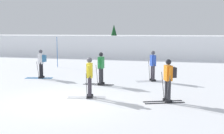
{
  "coord_description": "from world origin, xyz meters",
  "views": [
    {
      "loc": [
        4.48,
        -9.88,
        2.79
      ],
      "look_at": [
        0.92,
        3.95,
        0.9
      ],
      "focal_mm": 43.56,
      "sensor_mm": 36.0,
      "label": 1
    }
  ],
  "objects_px": {
    "skier_blue": "(153,65)",
    "trail_marker_pole": "(57,52)",
    "skier_green": "(101,68)",
    "skier_orange": "(169,78)",
    "skier_yellow": "(89,76)",
    "skier_white": "(41,62)",
    "conifer_far_left": "(114,38)"
  },
  "relations": [
    {
      "from": "skier_blue",
      "to": "conifer_far_left",
      "type": "xyz_separation_m",
      "value": [
        -5.66,
        13.71,
        1.13
      ]
    },
    {
      "from": "skier_white",
      "to": "trail_marker_pole",
      "type": "xyz_separation_m",
      "value": [
        -1.32,
        4.89,
        0.22
      ]
    },
    {
      "from": "skier_yellow",
      "to": "trail_marker_pole",
      "type": "distance_m",
      "value": 10.42
    },
    {
      "from": "skier_orange",
      "to": "skier_white",
      "type": "bearing_deg",
      "value": 153.73
    },
    {
      "from": "skier_yellow",
      "to": "conifer_far_left",
      "type": "xyz_separation_m",
      "value": [
        -3.5,
        18.23,
        1.13
      ]
    },
    {
      "from": "skier_white",
      "to": "skier_orange",
      "type": "distance_m",
      "value": 8.46
    },
    {
      "from": "skier_orange",
      "to": "trail_marker_pole",
      "type": "height_order",
      "value": "trail_marker_pole"
    },
    {
      "from": "trail_marker_pole",
      "to": "conifer_far_left",
      "type": "distance_m",
      "value": 9.77
    },
    {
      "from": "skier_orange",
      "to": "trail_marker_pole",
      "type": "relative_size",
      "value": 0.73
    },
    {
      "from": "skier_yellow",
      "to": "conifer_far_left",
      "type": "distance_m",
      "value": 18.6
    },
    {
      "from": "skier_white",
      "to": "skier_green",
      "type": "bearing_deg",
      "value": -14.73
    },
    {
      "from": "skier_white",
      "to": "conifer_far_left",
      "type": "xyz_separation_m",
      "value": [
        0.85,
        14.38,
        1.09
      ]
    },
    {
      "from": "skier_green",
      "to": "skier_orange",
      "type": "distance_m",
      "value": 4.48
    },
    {
      "from": "skier_blue",
      "to": "conifer_far_left",
      "type": "bearing_deg",
      "value": 112.43
    },
    {
      "from": "conifer_far_left",
      "to": "skier_orange",
      "type": "bearing_deg",
      "value": -69.61
    },
    {
      "from": "skier_blue",
      "to": "skier_green",
      "type": "xyz_separation_m",
      "value": [
        -2.5,
        -1.73,
        0.0
      ]
    },
    {
      "from": "skier_blue",
      "to": "trail_marker_pole",
      "type": "relative_size",
      "value": 0.73
    },
    {
      "from": "skier_green",
      "to": "trail_marker_pole",
      "type": "height_order",
      "value": "trail_marker_pole"
    },
    {
      "from": "skier_blue",
      "to": "skier_yellow",
      "type": "bearing_deg",
      "value": -115.48
    },
    {
      "from": "skier_yellow",
      "to": "skier_white",
      "type": "distance_m",
      "value": 5.81
    },
    {
      "from": "trail_marker_pole",
      "to": "skier_white",
      "type": "bearing_deg",
      "value": -74.84
    },
    {
      "from": "skier_white",
      "to": "conifer_far_left",
      "type": "distance_m",
      "value": 14.45
    },
    {
      "from": "skier_yellow",
      "to": "skier_white",
      "type": "xyz_separation_m",
      "value": [
        -4.35,
        3.85,
        0.04
      ]
    },
    {
      "from": "skier_orange",
      "to": "conifer_far_left",
      "type": "distance_m",
      "value": 19.36
    },
    {
      "from": "trail_marker_pole",
      "to": "skier_green",
      "type": "bearing_deg",
      "value": -48.11
    },
    {
      "from": "skier_white",
      "to": "skier_green",
      "type": "xyz_separation_m",
      "value": [
        4.01,
        -1.05,
        -0.04
      ]
    },
    {
      "from": "skier_white",
      "to": "skier_green",
      "type": "relative_size",
      "value": 1.0
    },
    {
      "from": "skier_green",
      "to": "skier_white",
      "type": "bearing_deg",
      "value": 165.27
    },
    {
      "from": "skier_yellow",
      "to": "skier_orange",
      "type": "height_order",
      "value": "same"
    },
    {
      "from": "trail_marker_pole",
      "to": "conifer_far_left",
      "type": "xyz_separation_m",
      "value": [
        2.17,
        9.49,
        0.87
      ]
    },
    {
      "from": "skier_green",
      "to": "conifer_far_left",
      "type": "bearing_deg",
      "value": 101.57
    },
    {
      "from": "skier_blue",
      "to": "trail_marker_pole",
      "type": "distance_m",
      "value": 8.9
    }
  ]
}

